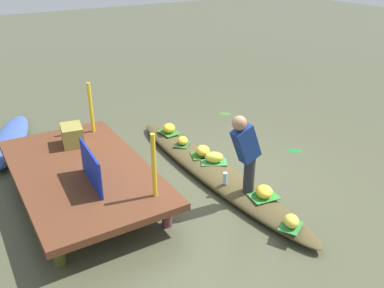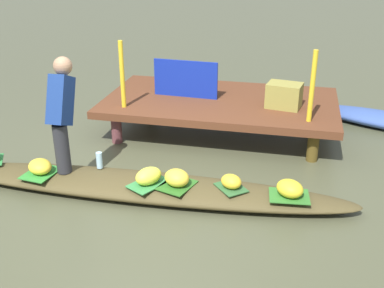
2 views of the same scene
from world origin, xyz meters
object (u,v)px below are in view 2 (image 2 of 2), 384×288
at_px(banana_bunch_4, 231,181).
at_px(water_bottle, 99,160).
at_px(market_banner, 186,79).
at_px(banana_bunch_5, 290,188).
at_px(vendor_person, 61,109).
at_px(banana_bunch_1, 148,176).
at_px(banana_bunch_3, 40,166).
at_px(banana_bunch_0, 177,178).
at_px(produce_crate, 284,95).
at_px(vendor_boat, 141,186).

xyz_separation_m(banana_bunch_4, water_bottle, (-1.50, 0.13, 0.02)).
bearing_deg(market_banner, banana_bunch_5, -49.24).
bearing_deg(vendor_person, banana_bunch_1, -9.12).
bearing_deg(water_bottle, banana_bunch_3, -154.88).
distance_m(banana_bunch_3, vendor_person, 0.68).
distance_m(banana_bunch_1, banana_bunch_3, 1.22).
bearing_deg(banana_bunch_1, banana_bunch_0, 5.49).
bearing_deg(produce_crate, water_bottle, -138.71).
xyz_separation_m(banana_bunch_0, banana_bunch_1, (-0.30, -0.03, 0.00)).
xyz_separation_m(banana_bunch_1, vendor_person, (-0.99, 0.16, 0.60)).
bearing_deg(water_bottle, banana_bunch_4, -5.11).
bearing_deg(market_banner, banana_bunch_0, -75.82).
relative_size(banana_bunch_4, banana_bunch_5, 0.80).
bearing_deg(vendor_boat, banana_bunch_4, -0.74).
relative_size(banana_bunch_0, market_banner, 0.30).
xyz_separation_m(banana_bunch_4, market_banner, (-0.95, 1.96, 0.47)).
xyz_separation_m(banana_bunch_0, market_banner, (-0.39, 2.04, 0.45)).
distance_m(vendor_person, produce_crate, 2.88).
height_order(vendor_person, produce_crate, vendor_person).
distance_m(banana_bunch_0, banana_bunch_4, 0.56).
height_order(vendor_person, market_banner, vendor_person).
xyz_separation_m(banana_bunch_0, banana_bunch_5, (1.15, 0.03, -0.00)).
distance_m(water_bottle, market_banner, 1.96).
height_order(vendor_boat, banana_bunch_5, banana_bunch_5).
relative_size(banana_bunch_3, produce_crate, 0.65).
height_order(banana_bunch_4, water_bottle, water_bottle).
height_order(water_bottle, produce_crate, produce_crate).
height_order(vendor_boat, vendor_person, vendor_person).
bearing_deg(water_bottle, vendor_person, -167.05).
xyz_separation_m(banana_bunch_0, banana_bunch_3, (-1.52, -0.06, -0.01)).
height_order(water_bottle, market_banner, market_banner).
relative_size(vendor_boat, banana_bunch_4, 20.29).
relative_size(banana_bunch_3, market_banner, 0.31).
height_order(banana_bunch_3, banana_bunch_4, banana_bunch_3).
bearing_deg(produce_crate, banana_bunch_5, -84.81).
xyz_separation_m(banana_bunch_1, water_bottle, (-0.65, 0.24, 0.00)).
relative_size(banana_bunch_0, banana_bunch_5, 0.96).
bearing_deg(produce_crate, vendor_boat, -127.22).
height_order(market_banner, produce_crate, market_banner).
distance_m(banana_bunch_0, vendor_person, 1.43).
bearing_deg(vendor_person, banana_bunch_5, -2.26).
bearing_deg(vendor_boat, water_bottle, 162.93).
xyz_separation_m(banana_bunch_3, market_banner, (1.13, 2.10, 0.46)).
bearing_deg(banana_bunch_1, produce_crate, 56.50).
bearing_deg(produce_crate, banana_bunch_1, -123.50).
bearing_deg(vendor_boat, vendor_person, 174.04).
distance_m(vendor_boat, produce_crate, 2.36).
bearing_deg(vendor_person, vendor_boat, -4.45).
relative_size(banana_bunch_5, water_bottle, 1.52).
xyz_separation_m(water_bottle, produce_crate, (1.92, 1.69, 0.36)).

